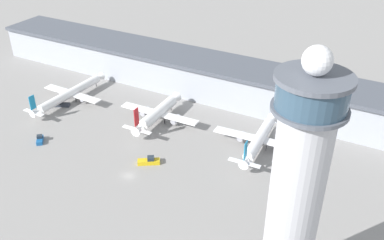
{
  "coord_description": "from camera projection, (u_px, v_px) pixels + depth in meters",
  "views": [
    {
      "loc": [
        76.14,
        -93.53,
        93.14
      ],
      "look_at": [
        9.9,
        28.36,
        10.79
      ],
      "focal_mm": 40.0,
      "sensor_mm": 36.0,
      "label": 1
    }
  ],
  "objects": [
    {
      "name": "ground_plane",
      "position": [
        129.0,
        176.0,
        149.47
      ],
      "size": [
        1000.0,
        1000.0,
        0.0
      ],
      "primitive_type": "plane",
      "color": "gray"
    },
    {
      "name": "terminal_building",
      "position": [
        216.0,
        78.0,
        197.93
      ],
      "size": [
        246.15,
        25.0,
        17.17
      ],
      "color": "#A3A8B2",
      "rests_on": "ground"
    },
    {
      "name": "control_tower",
      "position": [
        296.0,
        194.0,
        92.31
      ],
      "size": [
        15.06,
        15.06,
        66.1
      ],
      "color": "#BCBCC1",
      "rests_on": "ground"
    },
    {
      "name": "airplane_gate_alpha",
      "position": [
        70.0,
        93.0,
        195.44
      ],
      "size": [
        31.56,
        44.42,
        11.99
      ],
      "color": "white",
      "rests_on": "ground"
    },
    {
      "name": "airplane_gate_bravo",
      "position": [
        158.0,
        113.0,
        179.03
      ],
      "size": [
        35.9,
        33.64,
        14.02
      ],
      "color": "white",
      "rests_on": "ground"
    },
    {
      "name": "airplane_gate_charlie",
      "position": [
        259.0,
        139.0,
        161.72
      ],
      "size": [
        36.87,
        36.34,
        13.2
      ],
      "color": "white",
      "rests_on": "ground"
    },
    {
      "name": "service_truck_catering",
      "position": [
        40.0,
        140.0,
        167.65
      ],
      "size": [
        5.43,
        5.82,
        2.67
      ],
      "color": "black",
      "rests_on": "ground"
    },
    {
      "name": "service_truck_fuel",
      "position": [
        60.0,
        104.0,
        192.49
      ],
      "size": [
        8.3,
        5.59,
        2.73
      ],
      "color": "black",
      "rests_on": "ground"
    },
    {
      "name": "service_truck_baggage",
      "position": [
        149.0,
        161.0,
        155.21
      ],
      "size": [
        8.17,
        6.57,
        2.93
      ],
      "color": "black",
      "rests_on": "ground"
    }
  ]
}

